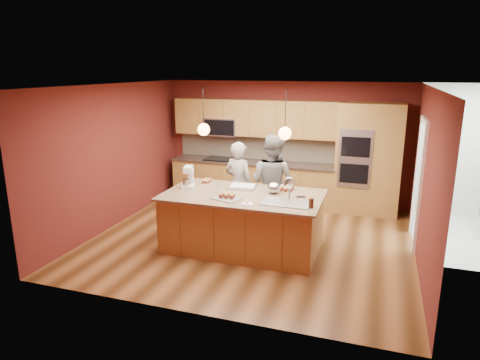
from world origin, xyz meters
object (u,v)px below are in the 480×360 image
(island, at_px, (244,221))
(stand_mixer, at_px, (188,179))
(person_right, at_px, (272,183))
(mixing_bowl, at_px, (274,188))
(person_left, at_px, (239,185))

(island, xyz_separation_m, stand_mixer, (-1.03, 0.08, 0.63))
(person_right, height_order, stand_mixer, person_right)
(stand_mixer, xyz_separation_m, mixing_bowl, (1.49, 0.13, -0.07))
(island, bearing_deg, person_left, 112.83)
(person_right, relative_size, stand_mixer, 4.81)
(island, distance_m, person_left, 1.12)
(person_right, relative_size, mixing_bowl, 7.99)
(person_left, bearing_deg, stand_mixer, 72.66)
(person_left, bearing_deg, mixing_bowl, 155.47)
(person_left, relative_size, mixing_bowl, 7.27)
(person_left, bearing_deg, island, 129.92)
(person_left, distance_m, mixing_bowl, 1.19)
(island, bearing_deg, stand_mixer, 175.66)
(island, relative_size, person_right, 1.43)
(person_left, distance_m, stand_mixer, 1.14)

